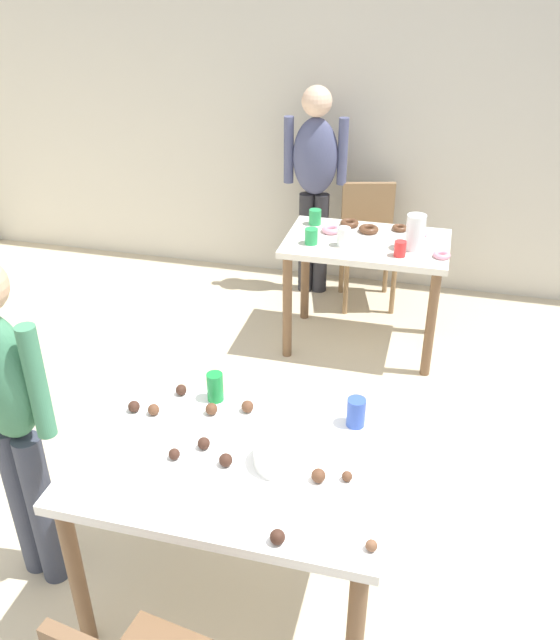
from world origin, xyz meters
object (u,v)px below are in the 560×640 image
chair_far_table (368,237)px  pitcher_far (415,232)px  soda_can (215,387)px  dining_table_near (234,482)px  person_adult_far (315,175)px  mixing_bowl (282,455)px  person_girl_near (8,406)px  dining_table_far (366,259)px

chair_far_table → pitcher_far: pitcher_far is taller
soda_can → pitcher_far: size_ratio=0.56×
dining_table_near → soda_can: 0.41m
dining_table_near → chair_far_table: chair_far_table is taller
chair_far_table → soda_can: bearing=-96.8°
person_adult_far → mixing_bowl: 2.86m
person_girl_near → mixing_bowl: person_girl_near is taller
dining_table_near → person_adult_far: size_ratio=0.74×
person_adult_far → soda_can: bearing=-87.3°
person_girl_near → pitcher_far: person_girl_near is taller
soda_can → pitcher_far: 1.86m
person_girl_near → soda_can: bearing=30.1°
dining_table_near → dining_table_far: size_ratio=1.12×
dining_table_near → pitcher_far: size_ratio=5.22×
dining_table_near → person_adult_far: person_adult_far is taller
dining_table_far → pitcher_far: (0.29, -0.07, 0.23)m
dining_table_near → chair_far_table: bearing=87.6°
person_adult_far → soda_can: 2.52m
chair_far_table → person_girl_near: person_girl_near is taller
dining_table_near → person_girl_near: person_girl_near is taller
person_adult_far → soda_can: size_ratio=12.58×
dining_table_far → pitcher_far: bearing=-12.8°
dining_table_far → chair_far_table: bearing=96.0°
chair_far_table → mixing_bowl: chair_far_table is taller
pitcher_far → person_adult_far: bearing=135.0°
person_girl_near → person_adult_far: (0.55, 2.90, 0.05)m
chair_far_table → mixing_bowl: size_ratio=4.35×
mixing_bowl → pitcher_far: (0.30, 2.04, 0.07)m
soda_can → pitcher_far: pitcher_far is taller
chair_far_table → person_girl_near: (-0.96, -2.87, 0.38)m
dining_table_far → person_adult_far: size_ratio=0.66×
dining_table_near → person_girl_near: bearing=-175.9°
mixing_bowl → chair_far_table: bearing=91.2°
person_girl_near → dining_table_far: bearing=64.7°
chair_far_table → dining_table_near: bearing=-92.4°
pitcher_far → dining_table_near: bearing=-103.0°
dining_table_far → chair_far_table: (-0.07, 0.68, -0.13)m
person_adult_far → pitcher_far: 1.10m
dining_table_near → dining_table_far: 2.14m
person_adult_far → mixing_bowl: bearing=-80.5°
dining_table_far → chair_far_table: chair_far_table is taller
person_adult_far → mixing_bowl: person_adult_far is taller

